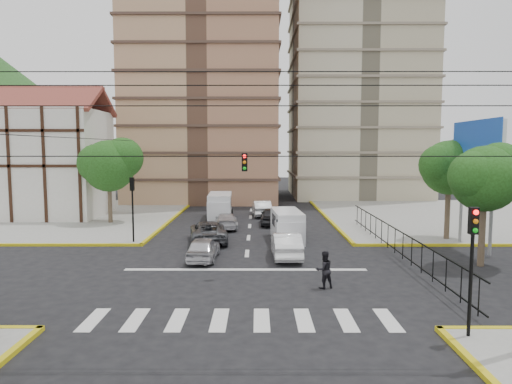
{
  "coord_description": "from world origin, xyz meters",
  "views": [
    {
      "loc": [
        0.63,
        -22.75,
        6.48
      ],
      "look_at": [
        0.56,
        3.22,
        4.0
      ],
      "focal_mm": 32.0,
      "sensor_mm": 36.0,
      "label": 1
    }
  ],
  "objects_px": {
    "traffic_light_nw": "(132,199)",
    "pedestrian_crosswalk": "(324,270)",
    "van_right_lane": "(287,226)",
    "van_left_lane": "(220,207)",
    "car_white_front_right": "(286,245)",
    "traffic_light_se": "(472,250)",
    "car_silver_front_left": "(203,248)"
  },
  "relations": [
    {
      "from": "car_silver_front_left",
      "to": "traffic_light_se",
      "type": "bearing_deg",
      "value": 135.12
    },
    {
      "from": "van_right_lane",
      "to": "traffic_light_nw",
      "type": "bearing_deg",
      "value": -178.8
    },
    {
      "from": "van_right_lane",
      "to": "car_white_front_right",
      "type": "height_order",
      "value": "van_right_lane"
    },
    {
      "from": "car_white_front_right",
      "to": "traffic_light_nw",
      "type": "bearing_deg",
      "value": -22.09
    },
    {
      "from": "traffic_light_nw",
      "to": "van_left_lane",
      "type": "height_order",
      "value": "traffic_light_nw"
    },
    {
      "from": "traffic_light_se",
      "to": "van_left_lane",
      "type": "relative_size",
      "value": 0.84
    },
    {
      "from": "van_right_lane",
      "to": "pedestrian_crosswalk",
      "type": "distance_m",
      "value": 10.92
    },
    {
      "from": "car_white_front_right",
      "to": "pedestrian_crosswalk",
      "type": "height_order",
      "value": "pedestrian_crosswalk"
    },
    {
      "from": "car_white_front_right",
      "to": "pedestrian_crosswalk",
      "type": "distance_m",
      "value": 6.18
    },
    {
      "from": "van_right_lane",
      "to": "van_left_lane",
      "type": "xyz_separation_m",
      "value": [
        -5.54,
        9.95,
        0.11
      ]
    },
    {
      "from": "traffic_light_nw",
      "to": "van_right_lane",
      "type": "height_order",
      "value": "traffic_light_nw"
    },
    {
      "from": "car_silver_front_left",
      "to": "pedestrian_crosswalk",
      "type": "bearing_deg",
      "value": 141.58
    },
    {
      "from": "van_left_lane",
      "to": "car_silver_front_left",
      "type": "bearing_deg",
      "value": -90.9
    },
    {
      "from": "van_right_lane",
      "to": "van_left_lane",
      "type": "distance_m",
      "value": 11.39
    },
    {
      "from": "car_silver_front_left",
      "to": "pedestrian_crosswalk",
      "type": "height_order",
      "value": "pedestrian_crosswalk"
    },
    {
      "from": "van_right_lane",
      "to": "car_silver_front_left",
      "type": "distance_m",
      "value": 7.59
    },
    {
      "from": "traffic_light_se",
      "to": "traffic_light_nw",
      "type": "relative_size",
      "value": 1.0
    },
    {
      "from": "traffic_light_nw",
      "to": "pedestrian_crosswalk",
      "type": "xyz_separation_m",
      "value": [
        11.54,
        -9.84,
        -2.24
      ]
    },
    {
      "from": "van_left_lane",
      "to": "car_white_front_right",
      "type": "height_order",
      "value": "van_left_lane"
    },
    {
      "from": "traffic_light_nw",
      "to": "van_left_lane",
      "type": "relative_size",
      "value": 0.84
    },
    {
      "from": "traffic_light_nw",
      "to": "van_left_lane",
      "type": "distance_m",
      "value": 12.23
    },
    {
      "from": "traffic_light_nw",
      "to": "pedestrian_crosswalk",
      "type": "relative_size",
      "value": 2.51
    },
    {
      "from": "van_left_lane",
      "to": "van_right_lane",
      "type": "bearing_deg",
      "value": -62.87
    },
    {
      "from": "traffic_light_nw",
      "to": "pedestrian_crosswalk",
      "type": "bearing_deg",
      "value": -40.45
    },
    {
      "from": "pedestrian_crosswalk",
      "to": "van_right_lane",
      "type": "bearing_deg",
      "value": -104.5
    },
    {
      "from": "traffic_light_nw",
      "to": "pedestrian_crosswalk",
      "type": "distance_m",
      "value": 15.33
    },
    {
      "from": "van_right_lane",
      "to": "car_white_front_right",
      "type": "xyz_separation_m",
      "value": [
        -0.37,
        -4.85,
        -0.27
      ]
    },
    {
      "from": "traffic_light_se",
      "to": "car_white_front_right",
      "type": "bearing_deg",
      "value": 114.77
    },
    {
      "from": "van_right_lane",
      "to": "van_left_lane",
      "type": "bearing_deg",
      "value": 114.7
    },
    {
      "from": "traffic_light_se",
      "to": "traffic_light_nw",
      "type": "height_order",
      "value": "same"
    },
    {
      "from": "van_left_lane",
      "to": "pedestrian_crosswalk",
      "type": "relative_size",
      "value": 3.0
    },
    {
      "from": "traffic_light_nw",
      "to": "car_white_front_right",
      "type": "bearing_deg",
      "value": -20.58
    }
  ]
}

